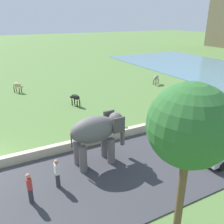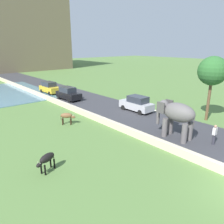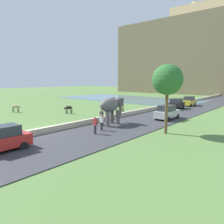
{
  "view_description": "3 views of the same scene",
  "coord_description": "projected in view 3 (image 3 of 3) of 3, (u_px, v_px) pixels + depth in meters",
  "views": [
    {
      "loc": [
        14.63,
        1.48,
        8.1
      ],
      "look_at": [
        0.22,
        9.01,
        1.63
      ],
      "focal_mm": 38.73,
      "sensor_mm": 36.0,
      "label": 1
    },
    {
      "loc": [
        -10.97,
        -2.46,
        7.24
      ],
      "look_at": [
        1.47,
        11.87,
        1.33
      ],
      "focal_mm": 34.4,
      "sensor_mm": 36.0,
      "label": 2
    },
    {
      "loc": [
        18.44,
        -11.3,
        4.91
      ],
      "look_at": [
        2.08,
        8.16,
        1.11
      ],
      "focal_mm": 34.72,
      "sensor_mm": 36.0,
      "label": 3
    }
  ],
  "objects": [
    {
      "name": "car_red",
      "position": [
        0.0,
        139.0,
        14.7
      ],
      "size": [
        1.8,
        4.0,
        1.8
      ],
      "color": "red",
      "rests_on": "ground"
    },
    {
      "name": "car_black",
      "position": [
        176.0,
        104.0,
        36.32
      ],
      "size": [
        1.95,
        4.08,
        1.8
      ],
      "color": "black",
      "rests_on": "ground"
    },
    {
      "name": "hill_distant",
      "position": [
        211.0,
        57.0,
        78.64
      ],
      "size": [
        64.0,
        28.0,
        25.87
      ],
      "primitive_type": "cube",
      "color": "#75664C",
      "rests_on": "ground"
    },
    {
      "name": "cow_brown",
      "position": [
        122.0,
        107.0,
        33.15
      ],
      "size": [
        1.27,
        1.16,
        1.15
      ],
      "color": "brown",
      "rests_on": "ground"
    },
    {
      "name": "car_yellow",
      "position": [
        189.0,
        101.0,
        40.69
      ],
      "size": [
        1.95,
        4.08,
        1.8
      ],
      "color": "gold",
      "rests_on": "ground"
    },
    {
      "name": "car_silver",
      "position": [
        167.0,
        112.0,
        26.89
      ],
      "size": [
        1.8,
        4.0,
        1.8
      ],
      "color": "#B7B7BC",
      "rests_on": "ground"
    },
    {
      "name": "elephant",
      "position": [
        111.0,
        107.0,
        23.39
      ],
      "size": [
        1.46,
        3.47,
        2.99
      ],
      "color": "#605B5B",
      "rests_on": "ground"
    },
    {
      "name": "person_trailing",
      "position": [
        95.0,
        125.0,
        19.41
      ],
      "size": [
        0.36,
        0.22,
        1.63
      ],
      "color": "#33333D",
      "rests_on": "ground"
    },
    {
      "name": "lake",
      "position": [
        129.0,
        99.0,
        55.68
      ],
      "size": [
        36.0,
        18.0,
        0.08
      ],
      "primitive_type": "cube",
      "color": "slate",
      "rests_on": "ground"
    },
    {
      "name": "barrier_wall",
      "position": [
        148.0,
        110.0,
        33.83
      ],
      "size": [
        0.4,
        110.0,
        0.58
      ],
      "primitive_type": "cube",
      "color": "beige",
      "rests_on": "ground"
    },
    {
      "name": "road_surface",
      "position": [
        177.0,
        112.0,
        32.97
      ],
      "size": [
        7.0,
        120.0,
        0.06
      ],
      "primitive_type": "cube",
      "color": "#38383D",
      "rests_on": "ground"
    },
    {
      "name": "tree_near",
      "position": [
        168.0,
        80.0,
        19.26
      ],
      "size": [
        2.76,
        2.76,
        6.31
      ],
      "color": "brown",
      "rests_on": "ground"
    },
    {
      "name": "cow_grey",
      "position": [
        107.0,
        101.0,
        42.21
      ],
      "size": [
        0.98,
        1.37,
        1.15
      ],
      "color": "gray",
      "rests_on": "ground"
    },
    {
      "name": "cow_black",
      "position": [
        69.0,
        108.0,
        31.52
      ],
      "size": [
        1.41,
        0.81,
        1.15
      ],
      "color": "black",
      "rests_on": "ground"
    },
    {
      "name": "cow_tan",
      "position": [
        16.0,
        107.0,
        32.83
      ],
      "size": [
        1.3,
        1.12,
        1.15
      ],
      "color": "tan",
      "rests_on": "ground"
    },
    {
      "name": "ground_plane",
      "position": [
        42.0,
        131.0,
        21.02
      ],
      "size": [
        220.0,
        220.0,
        0.0
      ],
      "primitive_type": "plane",
      "color": "#567A3D"
    },
    {
      "name": "fort_on_hill",
      "position": [
        215.0,
        11.0,
        76.0
      ],
      "size": [
        29.92,
        8.0,
        7.19
      ],
      "color": "#D6BC89",
      "rests_on": "hill_distant"
    },
    {
      "name": "person_beside_elephant",
      "position": [
        102.0,
        122.0,
        20.81
      ],
      "size": [
        0.36,
        0.22,
        1.63
      ],
      "color": "#33333D",
      "rests_on": "ground"
    }
  ]
}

